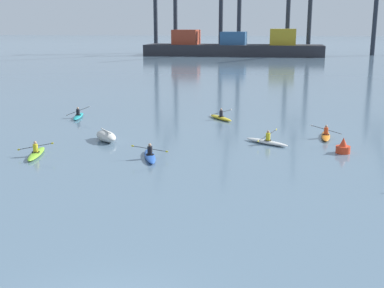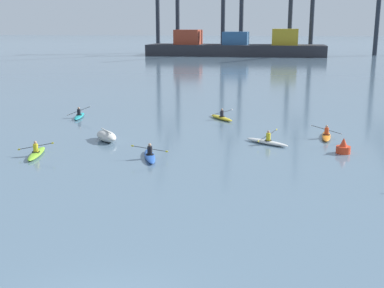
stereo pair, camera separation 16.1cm
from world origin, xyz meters
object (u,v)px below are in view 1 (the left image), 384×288
at_px(kayak_blue, 150,156).
at_px(kayak_teal, 78,116).
at_px(channel_buoy, 343,147).
at_px(kayak_white, 267,141).
at_px(kayak_orange, 326,135).
at_px(kayak_lime, 36,153).
at_px(kayak_yellow, 221,117).
at_px(capsized_dinghy, 106,136).
at_px(container_barge, 234,47).

bearing_deg(kayak_blue, kayak_teal, 128.31).
bearing_deg(channel_buoy, kayak_white, 160.60).
height_order(channel_buoy, kayak_orange, channel_buoy).
bearing_deg(kayak_lime, kayak_teal, 101.25).
xyz_separation_m(channel_buoy, kayak_yellow, (-8.97, 10.23, -0.19)).
xyz_separation_m(capsized_dinghy, kayak_white, (11.06, 1.08, -0.18)).
relative_size(capsized_dinghy, kayak_orange, 0.79).
height_order(kayak_yellow, kayak_white, same).
height_order(channel_buoy, kayak_teal, kayak_teal).
bearing_deg(kayak_teal, kayak_lime, -78.75).
xyz_separation_m(kayak_yellow, kayak_orange, (8.28, -5.90, 0.00)).
distance_m(container_barge, kayak_lime, 108.30).
relative_size(kayak_yellow, kayak_orange, 0.89).
xyz_separation_m(kayak_blue, kayak_yellow, (2.72, 13.59, 0.00)).
height_order(container_barge, kayak_blue, container_barge).
height_order(kayak_blue, kayak_yellow, same).
bearing_deg(kayak_white, kayak_teal, 156.63).
xyz_separation_m(capsized_dinghy, kayak_orange, (15.18, 3.72, -0.18)).
relative_size(channel_buoy, kayak_orange, 0.29).
height_order(kayak_blue, kayak_teal, kayak_teal).
bearing_deg(kayak_teal, kayak_white, -23.37).
height_order(capsized_dinghy, kayak_orange, kayak_orange).
bearing_deg(capsized_dinghy, kayak_teal, 123.56).
xyz_separation_m(capsized_dinghy, kayak_yellow, (6.89, 9.62, -0.18)).
height_order(channel_buoy, kayak_white, channel_buoy).
xyz_separation_m(channel_buoy, kayak_white, (-4.80, 1.69, -0.19)).
height_order(channel_buoy, kayak_blue, channel_buoy).
bearing_deg(kayak_orange, kayak_lime, -155.28).
bearing_deg(kayak_blue, kayak_white, 36.26).
xyz_separation_m(container_barge, kayak_lime, (-2.34, -108.25, -2.22)).
bearing_deg(kayak_orange, kayak_yellow, 144.54).
bearing_deg(capsized_dinghy, channel_buoy, -2.22).
bearing_deg(kayak_white, channel_buoy, -19.40).
relative_size(kayak_blue, kayak_lime, 0.99).
height_order(container_barge, capsized_dinghy, container_barge).
height_order(kayak_blue, kayak_white, same).
height_order(capsized_dinghy, kayak_teal, kayak_teal).
relative_size(channel_buoy, kayak_lime, 0.29).
bearing_deg(container_barge, kayak_blue, -87.48).
height_order(capsized_dinghy, channel_buoy, channel_buoy).
bearing_deg(container_barge, channel_buoy, -81.05).
bearing_deg(channel_buoy, kayak_yellow, 131.23).
distance_m(kayak_lime, kayak_orange, 19.90).
distance_m(kayak_teal, kayak_orange, 21.10).
bearing_deg(channel_buoy, kayak_blue, -163.98).
bearing_deg(kayak_orange, channel_buoy, -81.03).
distance_m(container_barge, kayak_yellow, 94.35).
bearing_deg(kayak_orange, kayak_white, -147.34).
distance_m(channel_buoy, kayak_lime, 19.18).
relative_size(container_barge, kayak_orange, 13.72).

